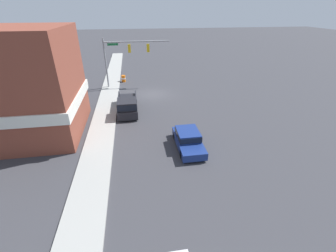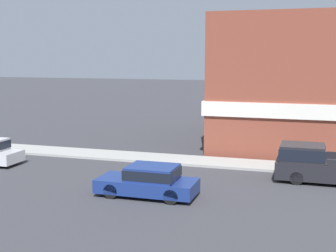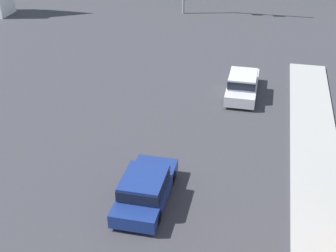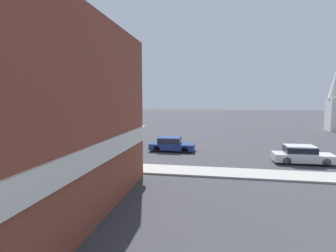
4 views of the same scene
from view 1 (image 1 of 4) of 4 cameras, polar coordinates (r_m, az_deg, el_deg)
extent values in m
plane|color=#38383D|center=(29.97, -3.79, 8.05)|extent=(200.00, 200.00, 0.00)
cube|color=#9E9E99|center=(30.01, -14.78, 7.34)|extent=(2.40, 60.00, 0.14)
cylinder|color=gray|center=(32.78, -15.49, 14.92)|extent=(0.22, 0.22, 6.63)
cylinder|color=gray|center=(32.13, -7.92, 20.49)|extent=(8.74, 0.18, 0.18)
cube|color=gold|center=(32.24, -9.79, 18.83)|extent=(0.36, 0.36, 1.05)
sphere|color=yellow|center=(32.39, -9.84, 19.44)|extent=(0.22, 0.22, 0.22)
cube|color=gold|center=(32.33, -5.09, 19.13)|extent=(0.36, 0.36, 1.05)
sphere|color=yellow|center=(32.48, -5.14, 19.73)|extent=(0.22, 0.22, 0.22)
cube|color=#196B38|center=(32.24, -13.86, 19.49)|extent=(1.40, 0.04, 0.30)
cylinder|color=black|center=(17.53, 8.90, -6.69)|extent=(0.22, 0.66, 0.66)
cylinder|color=black|center=(17.14, 3.54, -7.26)|extent=(0.22, 0.66, 0.66)
cylinder|color=black|center=(19.78, 6.55, -2.16)|extent=(0.22, 0.66, 0.66)
cylinder|color=black|center=(19.43, 1.80, -2.57)|extent=(0.22, 0.66, 0.66)
cube|color=navy|center=(18.35, 5.18, -4.13)|extent=(1.89, 4.50, 0.60)
cube|color=navy|center=(18.26, 5.06, -2.04)|extent=(1.74, 2.16, 0.63)
cube|color=black|center=(18.26, 5.06, -2.04)|extent=(1.75, 2.25, 0.44)
cylinder|color=black|center=(23.58, -7.95, 2.96)|extent=(0.22, 0.66, 0.66)
cylinder|color=black|center=(23.64, -12.35, 2.63)|extent=(0.22, 0.66, 0.66)
cylinder|color=black|center=(26.78, -8.21, 6.09)|extent=(0.22, 0.66, 0.66)
cylinder|color=black|center=(26.84, -12.11, 5.78)|extent=(0.22, 0.66, 0.66)
cube|color=black|center=(25.07, -10.21, 5.05)|extent=(2.04, 5.63, 0.85)
cube|color=black|center=(23.33, -10.38, 5.48)|extent=(1.94, 2.14, 0.82)
cube|color=black|center=(23.33, -10.38, 5.48)|extent=(1.96, 2.22, 0.58)
cube|color=black|center=(25.98, -8.20, 7.46)|extent=(0.12, 3.19, 0.35)
cube|color=black|center=(26.04, -12.44, 7.13)|extent=(0.12, 3.19, 0.35)
cylinder|color=orange|center=(35.66, -11.22, 11.71)|extent=(0.59, 0.59, 1.00)
cylinder|color=white|center=(35.65, -11.23, 11.79)|extent=(0.61, 0.61, 0.18)
camera|label=2|loc=(32.30, 38.81, 15.18)|focal=50.00mm
camera|label=3|loc=(30.47, -11.54, 32.43)|focal=50.00mm
camera|label=4|loc=(24.82, -69.56, -2.08)|focal=28.00mm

